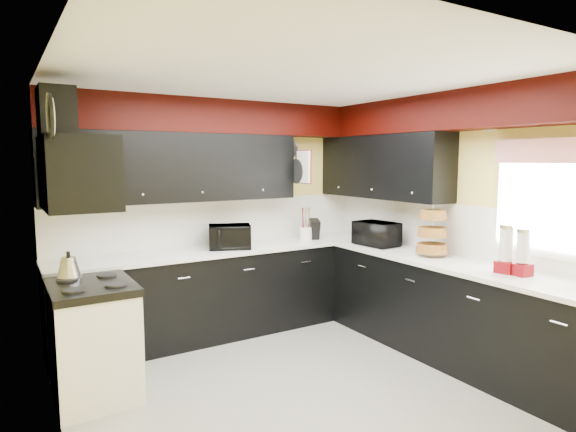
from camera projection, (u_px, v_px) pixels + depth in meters
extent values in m
plane|color=gray|center=(304.00, 387.00, 3.99)|extent=(3.60, 3.60, 0.00)
cube|color=#E0C666|center=(216.00, 216.00, 5.37)|extent=(3.60, 0.06, 2.50)
cube|color=#E0C666|center=(456.00, 223.00, 4.77)|extent=(0.06, 3.60, 2.50)
cube|color=#E0C666|center=(57.00, 264.00, 2.92)|extent=(0.06, 3.60, 2.50)
cube|color=white|center=(305.00, 79.00, 3.70)|extent=(3.60, 3.60, 0.06)
cube|color=black|center=(229.00, 292.00, 5.21)|extent=(3.60, 0.60, 0.90)
cube|color=black|center=(457.00, 315.00, 4.46)|extent=(0.60, 3.00, 0.90)
cube|color=white|center=(228.00, 250.00, 5.16)|extent=(3.62, 0.64, 0.04)
cube|color=white|center=(459.00, 265.00, 4.40)|extent=(0.64, 3.02, 0.04)
cube|color=white|center=(217.00, 222.00, 5.37)|extent=(3.60, 0.02, 0.50)
cube|color=white|center=(455.00, 229.00, 4.78)|extent=(0.02, 3.60, 0.50)
cube|color=black|center=(177.00, 167.00, 4.90)|extent=(2.60, 0.35, 0.70)
cube|color=black|center=(382.00, 167.00, 5.38)|extent=(0.35, 1.80, 0.70)
cube|color=black|center=(221.00, 117.00, 5.10)|extent=(3.60, 0.36, 0.35)
cube|color=black|center=(464.00, 111.00, 4.40)|extent=(0.36, 3.24, 0.35)
cube|color=white|center=(94.00, 344.00, 3.81)|extent=(0.60, 0.75, 0.86)
cube|color=black|center=(91.00, 287.00, 3.75)|extent=(0.62, 0.77, 0.06)
cube|color=black|center=(78.00, 173.00, 3.62)|extent=(0.50, 0.78, 0.55)
cube|color=black|center=(56.00, 115.00, 3.51)|extent=(0.24, 0.40, 0.40)
cube|color=red|center=(544.00, 151.00, 3.89)|extent=(0.04, 0.88, 0.20)
cube|color=white|center=(303.00, 167.00, 5.31)|extent=(0.03, 0.26, 0.35)
imported|color=black|center=(230.00, 237.00, 5.10)|extent=(0.54, 0.50, 0.25)
imported|color=black|center=(377.00, 234.00, 5.28)|extent=(0.36, 0.50, 0.26)
cylinder|color=white|center=(306.00, 234.00, 5.63)|extent=(0.17, 0.17, 0.15)
cube|color=black|center=(314.00, 229.00, 5.69)|extent=(0.15, 0.18, 0.24)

